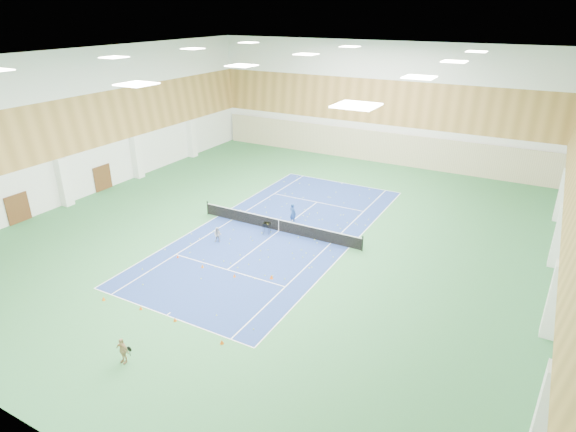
{
  "coord_description": "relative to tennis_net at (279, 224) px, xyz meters",
  "views": [
    {
      "loc": [
        15.82,
        -27.29,
        14.95
      ],
      "look_at": [
        1.48,
        -1.29,
        2.0
      ],
      "focal_mm": 30.0,
      "sensor_mm": 36.0,
      "label": 1
    }
  ],
  "objects": [
    {
      "name": "ground",
      "position": [
        0.0,
        0.0,
        -0.55
      ],
      "size": [
        40.0,
        40.0,
        0.0
      ],
      "primitive_type": "plane",
      "color": "#2D6A3B",
      "rests_on": "ground"
    },
    {
      "name": "room_shell",
      "position": [
        0.0,
        0.0,
        5.45
      ],
      "size": [
        36.0,
        40.0,
        12.0
      ],
      "primitive_type": null,
      "color": "white",
      "rests_on": "ground"
    },
    {
      "name": "wood_cladding",
      "position": [
        0.0,
        0.0,
        7.45
      ],
      "size": [
        36.0,
        40.0,
        8.0
      ],
      "primitive_type": null,
      "color": "#AC7F40",
      "rests_on": "room_shell"
    },
    {
      "name": "ceiling_light_grid",
      "position": [
        0.0,
        0.0,
        11.37
      ],
      "size": [
        21.4,
        25.4,
        0.06
      ],
      "primitive_type": null,
      "color": "white",
      "rests_on": "room_shell"
    },
    {
      "name": "court_surface",
      "position": [
        0.0,
        0.0,
        -0.55
      ],
      "size": [
        10.97,
        23.77,
        0.01
      ],
      "primitive_type": "cube",
      "color": "navy",
      "rests_on": "ground"
    },
    {
      "name": "tennis_balls_scatter",
      "position": [
        0.0,
        0.0,
        -0.5
      ],
      "size": [
        10.57,
        22.77,
        0.07
      ],
      "primitive_type": null,
      "color": "#CCF529",
      "rests_on": "ground"
    },
    {
      "name": "tennis_net",
      "position": [
        0.0,
        0.0,
        0.0
      ],
      "size": [
        12.8,
        0.1,
        1.1
      ],
      "primitive_type": null,
      "color": "black",
      "rests_on": "ground"
    },
    {
      "name": "back_curtain",
      "position": [
        0.0,
        19.75,
        1.05
      ],
      "size": [
        35.4,
        0.16,
        3.2
      ],
      "primitive_type": "cube",
      "color": "#C6B793",
      "rests_on": "ground"
    },
    {
      "name": "door_left_a",
      "position": [
        -17.92,
        -8.0,
        0.55
      ],
      "size": [
        0.08,
        1.8,
        2.2
      ],
      "primitive_type": "cube",
      "color": "#593319",
      "rests_on": "ground"
    },
    {
      "name": "door_left_b",
      "position": [
        -17.92,
        0.0,
        0.55
      ],
      "size": [
        0.08,
        1.8,
        2.2
      ],
      "primitive_type": "cube",
      "color": "#593319",
      "rests_on": "ground"
    },
    {
      "name": "coach",
      "position": [
        0.21,
        1.76,
        0.24
      ],
      "size": [
        0.66,
        0.53,
        1.59
      ],
      "primitive_type": "imported",
      "rotation": [
        0.0,
        0.0,
        2.85
      ],
      "color": "navy",
      "rests_on": "ground"
    },
    {
      "name": "child_court",
      "position": [
        -2.79,
        -3.56,
        -0.0
      ],
      "size": [
        0.65,
        0.58,
        1.1
      ],
      "primitive_type": "imported",
      "rotation": [
        0.0,
        0.0,
        0.37
      ],
      "color": "#96979E",
      "rests_on": "ground"
    },
    {
      "name": "child_apron",
      "position": [
        0.78,
        -15.57,
        0.1
      ],
      "size": [
        0.77,
        0.34,
        1.3
      ],
      "primitive_type": "imported",
      "rotation": [
        0.0,
        0.0,
        -0.02
      ],
      "color": "tan",
      "rests_on": "ground"
    },
    {
      "name": "ball_cart",
      "position": [
        -0.53,
        -0.8,
        -0.11
      ],
      "size": [
        0.63,
        0.63,
        0.87
      ],
      "primitive_type": null,
      "rotation": [
        0.0,
        0.0,
        0.29
      ],
      "color": "black",
      "rests_on": "ground"
    },
    {
      "name": "cone_svc_a",
      "position": [
        -3.74,
        -6.66,
        -0.45
      ],
      "size": [
        0.18,
        0.18,
        0.2
      ],
      "primitive_type": "cone",
      "color": "red",
      "rests_on": "ground"
    },
    {
      "name": "cone_svc_b",
      "position": [
        -1.52,
        -6.92,
        -0.44
      ],
      "size": [
        0.19,
        0.19,
        0.21
      ],
      "primitive_type": "cone",
      "color": "orange",
      "rests_on": "ground"
    },
    {
      "name": "cone_svc_c",
      "position": [
        0.88,
        -6.89,
        -0.44
      ],
      "size": [
        0.19,
        0.19,
        0.21
      ],
      "primitive_type": "cone",
      "color": "#E35F0B",
      "rests_on": "ground"
    },
    {
      "name": "cone_svc_d",
      "position": [
        2.94,
        -5.99,
        -0.42
      ],
      "size": [
        0.23,
        0.23,
        0.25
      ],
      "primitive_type": "cone",
      "color": "#F65D0C",
      "rests_on": "ground"
    },
    {
      "name": "cone_base_a",
      "position": [
        -4.05,
        -12.46,
        -0.44
      ],
      "size": [
        0.19,
        0.19,
        0.21
      ],
      "primitive_type": "cone",
      "color": "orange",
      "rests_on": "ground"
    },
    {
      "name": "cone_base_b",
      "position": [
        -1.6,
        -12.12,
        -0.45
      ],
      "size": [
        0.17,
        0.17,
        0.19
      ],
      "primitive_type": "cone",
      "color": "#E9530C",
      "rests_on": "ground"
    },
    {
      "name": "cone_base_c",
      "position": [
        0.72,
        -12.03,
        -0.44
      ],
      "size": [
        0.19,
        0.19,
        0.21
      ],
      "primitive_type": "cone",
      "color": "#EC5D0C",
      "rests_on": "ground"
    },
    {
      "name": "cone_base_d",
      "position": [
        3.93,
        -12.35,
        -0.44
      ],
      "size": [
        0.2,
        0.2,
        0.22
      ],
      "primitive_type": "cone",
      "color": "#E1540B",
      "rests_on": "ground"
    }
  ]
}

